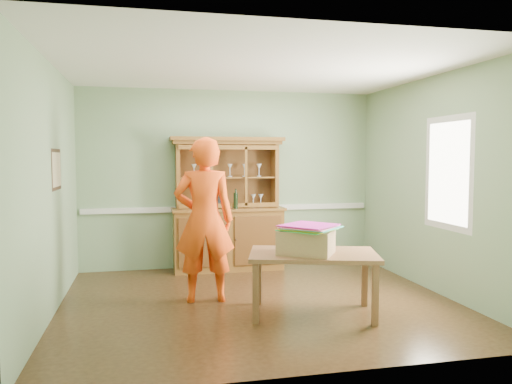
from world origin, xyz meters
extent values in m
plane|color=#492F17|center=(0.00, 0.00, 0.00)|extent=(4.50, 4.50, 0.00)
plane|color=white|center=(0.00, 0.00, 2.70)|extent=(4.50, 4.50, 0.00)
plane|color=gray|center=(0.00, 2.00, 1.35)|extent=(4.50, 0.00, 4.50)
plane|color=gray|center=(-2.25, 0.00, 1.35)|extent=(0.00, 4.00, 4.00)
plane|color=gray|center=(2.25, 0.00, 1.35)|extent=(0.00, 4.00, 4.00)
plane|color=gray|center=(0.00, -2.00, 1.35)|extent=(4.50, 0.00, 4.50)
cube|color=silver|center=(0.00, 1.98, 0.90)|extent=(4.41, 0.05, 0.08)
cube|color=#311E13|center=(-2.23, 0.30, 1.55)|extent=(0.03, 0.60, 0.46)
cube|color=#C3B88E|center=(-2.22, 0.30, 1.55)|extent=(0.01, 0.52, 0.38)
cube|color=silver|center=(2.23, -0.30, 1.50)|extent=(0.03, 0.96, 1.36)
cube|color=white|center=(2.22, -0.30, 1.50)|extent=(0.01, 0.80, 1.20)
cube|color=brown|center=(-0.07, 1.75, 0.45)|extent=(1.62, 0.49, 0.90)
cube|color=brown|center=(-0.07, 1.74, 0.92)|extent=(1.67, 0.55, 0.04)
cube|color=brown|center=(-0.07, 1.98, 1.40)|extent=(1.53, 0.04, 0.94)
cube|color=brown|center=(-0.81, 1.83, 1.40)|extent=(0.05, 0.34, 0.94)
cube|color=brown|center=(0.66, 1.83, 1.40)|extent=(0.05, 0.34, 0.94)
cube|color=brown|center=(-0.07, 1.83, 1.90)|extent=(1.62, 0.39, 0.05)
cube|color=brown|center=(-0.07, 1.81, 1.96)|extent=(1.69, 0.43, 0.05)
cube|color=brown|center=(-0.07, 1.83, 1.38)|extent=(1.42, 0.30, 0.02)
imported|color=#B2B2B7|center=(-0.21, 1.83, 1.02)|extent=(0.16, 0.16, 0.17)
imported|color=yellow|center=(-0.48, 1.83, 0.96)|extent=(0.19, 0.19, 0.05)
cylinder|color=black|center=(0.02, 1.60, 1.08)|extent=(0.06, 0.06, 0.29)
cube|color=brown|center=(0.47, -0.57, 0.65)|extent=(1.51, 1.14, 0.04)
cube|color=brown|center=(-0.20, -0.73, 0.31)|extent=(0.08, 0.08, 0.63)
cube|color=brown|center=(-0.02, -0.09, 0.31)|extent=(0.08, 0.08, 0.63)
cube|color=brown|center=(0.96, -1.05, 0.31)|extent=(0.08, 0.08, 0.63)
cube|color=brown|center=(1.13, -0.42, 0.31)|extent=(0.08, 0.08, 0.63)
cube|color=#9F8152|center=(0.37, -0.62, 0.80)|extent=(0.69, 0.66, 0.25)
cube|color=green|center=(0.40, -0.65, 0.93)|extent=(0.69, 0.69, 0.01)
cube|color=yellow|center=(0.40, -0.65, 0.94)|extent=(0.69, 0.69, 0.01)
cube|color=#38C170|center=(0.40, -0.65, 0.95)|extent=(0.69, 0.69, 0.01)
cube|color=#2CD1BF|center=(0.40, -0.65, 0.96)|extent=(0.69, 0.69, 0.01)
cube|color=pink|center=(0.40, -0.65, 0.96)|extent=(0.69, 0.69, 0.01)
cube|color=#C71E58|center=(0.40, -0.65, 0.97)|extent=(0.69, 0.69, 0.01)
cube|color=#DD21B1|center=(0.40, -0.65, 0.98)|extent=(0.69, 0.69, 0.01)
imported|color=#FB4A0F|center=(-0.61, 0.18, 0.96)|extent=(0.74, 0.52, 1.91)
camera|label=1|loc=(-1.27, -5.57, 1.69)|focal=35.00mm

